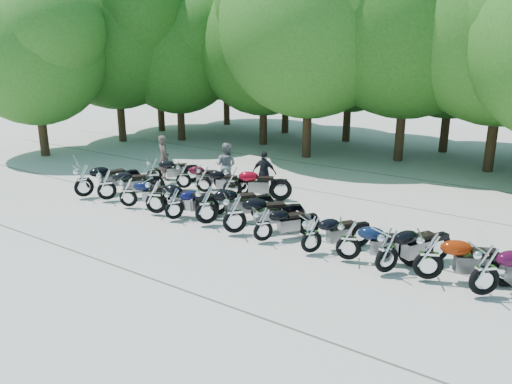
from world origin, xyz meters
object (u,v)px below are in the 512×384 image
Objects in this scene: motorcycle_12 at (486,269)px; motorcycle_14 at (184,175)px; motorcycle_6 at (235,213)px; rider_0 at (164,158)px; motorcycle_4 at (174,203)px; motorcycle_13 at (154,170)px; motorcycle_16 at (232,181)px; rider_2 at (264,173)px; motorcycle_3 at (155,195)px; motorcycle_9 at (349,239)px; motorcycle_5 at (207,204)px; motorcycle_1 at (106,184)px; motorcycle_15 at (204,179)px; motorcycle_10 at (388,249)px; motorcycle_0 at (83,180)px; motorcycle_11 at (429,255)px; motorcycle_2 at (128,191)px; rider_1 at (226,165)px; motorcycle_7 at (263,224)px; motorcycle_8 at (312,233)px.

motorcycle_12 is 1.17× the size of motorcycle_14.
rider_0 is (-6.30, 3.50, 0.23)m from motorcycle_6.
motorcycle_13 is (-3.77, 2.83, 0.00)m from motorcycle_4.
motorcycle_6 is at bearing -172.10° from motorcycle_16.
motorcycle_3 is at bearing 58.26° from rider_2.
motorcycle_5 is at bearing 65.40° from motorcycle_9.
motorcycle_15 is at bearing -95.27° from motorcycle_1.
motorcycle_6 is 4.67m from motorcycle_10.
motorcycle_0 is 1.01× the size of motorcycle_12.
motorcycle_15 is at bearing 59.39° from motorcycle_16.
motorcycle_6 is 1.01× the size of motorcycle_11.
motorcycle_2 reaches higher than motorcycle_14.
motorcycle_15 is (-0.32, 2.85, -0.11)m from motorcycle_3.
motorcycle_16 is at bearing -112.25° from motorcycle_15.
motorcycle_11 is at bearing 141.25° from rider_1.
motorcycle_5 is 1.42× the size of rider_1.
motorcycle_3 is at bearing 25.95° from motorcycle_4.
rider_0 is at bearing 50.46° from motorcycle_16.
motorcycle_12 is 1.19× the size of motorcycle_15.
motorcycle_7 is at bearing -148.81° from motorcycle_4.
motorcycle_5 reaches higher than motorcycle_2.
rider_1 reaches higher than motorcycle_1.
rider_1 is (2.37, 3.95, 0.23)m from motorcycle_1.
motorcycle_9 is (9.38, 0.05, -0.03)m from motorcycle_1.
motorcycle_9 is 8.59m from motorcycle_14.
motorcycle_0 is 0.98× the size of motorcycle_5.
motorcycle_3 is at bearing 164.64° from motorcycle_15.
motorcycle_2 is (2.23, 0.12, -0.09)m from motorcycle_0.
motorcycle_16 reaches higher than motorcycle_4.
motorcycle_16 is (4.60, 2.96, -0.02)m from motorcycle_0.
motorcycle_5 is 6.11m from rider_0.
rider_1 is (1.14, 4.05, 0.28)m from motorcycle_2.
motorcycle_2 is at bearing 33.40° from motorcycle_7.
motorcycle_8 is at bearing -177.03° from rider_0.
motorcycle_14 is at bearing -31.58° from motorcycle_2.
motorcycle_9 is at bearing 131.54° from rider_2.
motorcycle_5 is 4.31m from motorcycle_14.
motorcycle_13 is 2.57m from motorcycle_15.
rider_2 is (1.88, 1.30, 0.23)m from motorcycle_15.
motorcycle_16 is at bearing -9.70° from motorcycle_6.
rider_0 is 1.15× the size of rider_2.
motorcycle_16 is (-3.23, 2.85, 0.11)m from motorcycle_7.
motorcycle_13 is (-0.33, 2.67, -0.06)m from motorcycle_1.
motorcycle_6 reaches higher than motorcycle_11.
motorcycle_13 is (-10.79, 2.79, -0.07)m from motorcycle_10.
motorcycle_15 is (-9.17, 2.69, -0.10)m from motorcycle_11.
motorcycle_6 is at bearing -154.30° from motorcycle_14.
motorcycle_16 reaches higher than motorcycle_13.
motorcycle_12 is (3.29, -0.09, 0.06)m from motorcycle_9.
motorcycle_9 is at bearing 63.66° from motorcycle_11.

